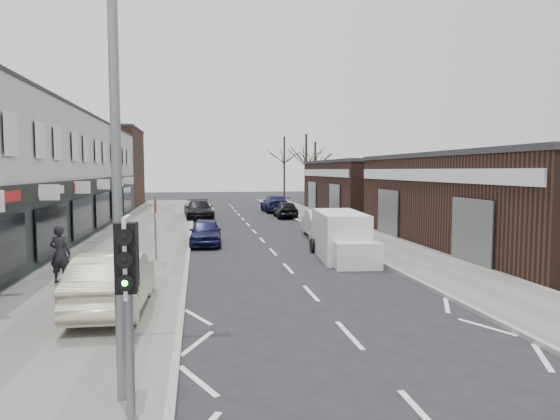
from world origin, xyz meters
name	(u,v)px	position (x,y,z in m)	size (l,w,h in m)	color
ground	(380,368)	(0.00, 0.00, 0.00)	(160.00, 160.00, 0.00)	black
pavement_left	(144,233)	(-6.75, 22.00, 0.06)	(5.50, 64.00, 0.12)	slate
pavement_right	(343,229)	(5.75, 22.00, 0.06)	(3.50, 64.00, 0.12)	slate
shop_terrace_left	(6,176)	(-13.50, 19.50, 3.55)	(8.00, 41.00, 7.10)	silver
brick_block_far	(99,169)	(-13.50, 45.00, 4.00)	(8.00, 10.00, 8.00)	#432C1C
right_unit_near	(516,202)	(12.50, 14.00, 2.25)	(10.00, 18.00, 4.50)	#321D17
right_unit_far	(377,188)	(12.50, 34.00, 2.25)	(10.00, 16.00, 4.50)	#321D17
tree_far_a	(306,203)	(9.00, 48.00, 0.00)	(3.60, 3.60, 8.00)	#382D26
tree_far_b	(315,200)	(11.50, 54.00, 0.00)	(3.60, 3.60, 7.50)	#382D26
tree_far_c	(284,198)	(8.50, 60.00, 0.00)	(3.60, 3.60, 8.50)	#382D26
traffic_light	(128,275)	(-4.40, -2.02, 2.41)	(0.28, 0.60, 3.10)	slate
street_lamp	(127,120)	(-4.53, -0.80, 4.62)	(2.23, 0.22, 8.00)	slate
warning_sign	(156,210)	(-5.16, 12.00, 2.20)	(0.12, 0.80, 2.70)	slate
white_van	(341,237)	(2.65, 11.79, 0.96)	(2.21, 5.34, 2.02)	white
sedan_on_pavement	(113,281)	(-5.69, 4.64, 0.90)	(1.65, 4.74, 1.56)	beige
pedestrian	(60,254)	(-7.96, 8.24, 1.09)	(0.71, 0.47, 1.95)	black
parked_car_left_a	(206,232)	(-3.09, 16.69, 0.67)	(1.57, 3.91, 1.33)	#121439
parked_car_left_b	(199,210)	(-3.40, 30.42, 0.74)	(2.07, 5.10, 1.48)	black
parked_car_left_c	(199,209)	(-3.40, 32.25, 0.68)	(2.25, 4.87, 1.35)	#C3B59C
parked_car_right_a	(320,223)	(3.50, 18.90, 0.79)	(1.68, 4.81, 1.58)	silver
parked_car_right_b	(286,209)	(3.50, 30.51, 0.69)	(1.63, 4.05, 1.38)	black
parked_car_right_c	(275,204)	(3.50, 36.16, 0.76)	(2.14, 5.27, 1.53)	#13143E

